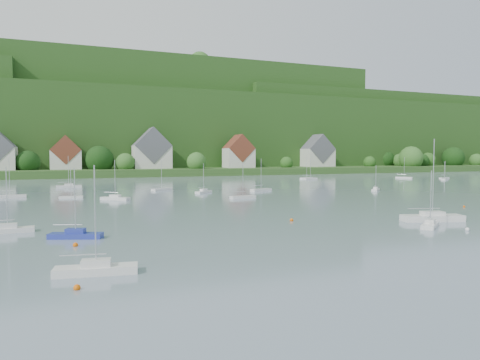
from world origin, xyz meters
The scene contains 17 objects.
far_shore_strip centered at (0.00, 200.00, 1.50)m, with size 600.00×60.00×3.00m, color #2A4E1D.
forested_ridge centered at (0.39, 268.57, 22.89)m, with size 620.00×181.22×69.89m.
village_building_1 centered at (-30.00, 189.00, 8.75)m, with size 12.00×9.36×14.00m.
village_building_2 centered at (5.00, 188.00, 10.27)m, with size 16.00×11.44×18.00m.
village_building_3 centered at (45.00, 186.00, 9.43)m, with size 13.00×10.40×15.50m.
village_building_4 centered at (90.00, 190.00, 9.59)m, with size 15.00×10.40×16.50m.
near_sailboat_0 centered at (-25.75, 29.76, 0.44)m, with size 6.19×2.53×8.11m.
near_sailboat_1 centered at (-27.10, 45.22, 0.42)m, with size 5.76×3.33×7.50m.
near_sailboat_3 centered at (13.59, 37.17, 0.40)m, with size 4.97×4.29×6.96m.
near_sailboat_4 centered at (17.69, 40.95, 0.53)m, with size 8.46×4.35×11.00m.
near_sailboat_6 centered at (-34.32, 51.51, 0.42)m, with size 5.62×1.85×7.49m.
mooring_buoy_0 centered at (-27.12, 26.27, 0.00)m, with size 0.46×0.46×0.46m, color #E76009.
mooring_buoy_1 centered at (15.78, 33.71, 0.00)m, with size 0.49×0.49×0.49m, color white.
mooring_buoy_2 centered at (34.61, 50.92, 0.00)m, with size 0.40×0.40×0.40m, color #E76009.
mooring_buoy_3 centered at (-0.03, 47.58, 0.00)m, with size 0.50×0.50×0.50m, color #E76009.
mooring_buoy_5 centered at (-27.15, 40.83, 0.00)m, with size 0.50×0.50×0.50m, color #E76009.
far_sailboat_cluster centered at (-5.19, 114.38, 0.36)m, with size 198.12×76.53×8.71m.
Camera 1 is at (-27.16, -3.78, 8.84)m, focal length 32.50 mm.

